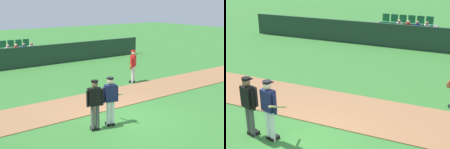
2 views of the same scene
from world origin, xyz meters
The scene contains 7 objects.
ground_plane centered at (0.00, 0.00, 0.00)m, with size 80.00×80.00×0.00m, color #33702D.
infield_dirt_path centered at (0.00, 2.49, 0.01)m, with size 28.00×2.53×0.03m, color #936642.
dugout_fence centered at (0.00, 11.26, 0.69)m, with size 20.00×0.16×1.39m, color #1E3828.
stadium_bleachers centered at (0.02, 12.70, 0.50)m, with size 3.90×2.10×1.65m.
batter_navy_jersey centered at (-0.81, -0.06, 0.97)m, with size 0.61×0.80×1.76m.
umpire_home_plate centered at (-1.48, -0.08, 1.00)m, with size 0.57×0.39×1.76m.
runner_red_jersey centered at (3.67, 4.04, 0.96)m, with size 0.63×0.44×1.76m.
Camera 1 is at (-6.89, -8.38, 4.28)m, focal length 49.97 mm.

